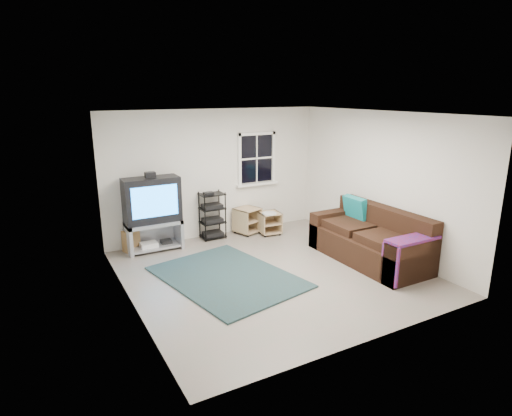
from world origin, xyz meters
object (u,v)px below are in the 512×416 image
side_table_left (246,219)px  side_table_right (269,221)px  av_rack (212,218)px  tv_unit (152,208)px  sofa (371,241)px

side_table_left → side_table_right: 0.49m
av_rack → side_table_left: bearing=-1.5°
tv_unit → av_rack: 1.31m
av_rack → side_table_left: 0.77m
av_rack → sofa: size_ratio=0.43×
av_rack → side_table_left: (0.76, -0.02, -0.13)m
side_table_right → sofa: 2.30m
tv_unit → side_table_right: (2.40, -0.23, -0.55)m
side_table_right → sofa: sofa is taller
side_table_right → sofa: size_ratio=0.22×
tv_unit → sofa: size_ratio=0.67×
sofa → side_table_left: bearing=116.8°
tv_unit → side_table_left: bearing=1.8°
side_table_right → tv_unit: bearing=174.5°
av_rack → side_table_right: size_ratio=1.97×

